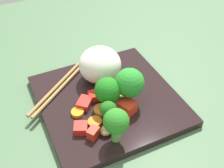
% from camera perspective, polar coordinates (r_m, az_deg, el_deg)
% --- Properties ---
extents(ground_plane, '(1.10, 1.10, 0.02)m').
position_cam_1_polar(ground_plane, '(0.60, -0.72, -4.46)').
color(ground_plane, '#496A48').
extents(square_plate, '(0.27, 0.27, 0.02)m').
position_cam_1_polar(square_plate, '(0.59, -0.74, -3.24)').
color(square_plate, black).
rests_on(square_plate, ground_plane).
extents(rice_mound, '(0.12, 0.12, 0.08)m').
position_cam_1_polar(rice_mound, '(0.60, -2.39, 3.85)').
color(rice_mound, silver).
rests_on(rice_mound, square_plate).
extents(broccoli_floret_0, '(0.03, 0.03, 0.05)m').
position_cam_1_polar(broccoli_floret_0, '(0.51, -0.75, -5.22)').
color(broccoli_floret_0, '#72AF4C').
rests_on(broccoli_floret_0, square_plate).
extents(broccoli_floret_1, '(0.05, 0.05, 0.07)m').
position_cam_1_polar(broccoli_floret_1, '(0.54, -0.87, -1.32)').
color(broccoli_floret_1, '#77C155').
rests_on(broccoli_floret_1, square_plate).
extents(broccoli_floret_2, '(0.06, 0.06, 0.08)m').
position_cam_1_polar(broccoli_floret_2, '(0.54, 3.48, 0.14)').
color(broccoli_floret_2, '#70AA54').
rests_on(broccoli_floret_2, square_plate).
extents(broccoli_floret_3, '(0.04, 0.04, 0.07)m').
position_cam_1_polar(broccoli_floret_3, '(0.48, 0.83, -7.61)').
color(broccoli_floret_3, '#5D9B45').
rests_on(broccoli_floret_3, square_plate).
extents(carrot_slice_0, '(0.03, 0.03, 0.00)m').
position_cam_1_polar(carrot_slice_0, '(0.54, 2.06, -7.04)').
color(carrot_slice_0, orange).
rests_on(carrot_slice_0, square_plate).
extents(carrot_slice_1, '(0.03, 0.03, 0.01)m').
position_cam_1_polar(carrot_slice_1, '(0.55, -6.87, -5.63)').
color(carrot_slice_1, orange).
rests_on(carrot_slice_1, square_plate).
extents(carrot_slice_2, '(0.04, 0.04, 0.01)m').
position_cam_1_polar(carrot_slice_2, '(0.55, -1.99, -5.11)').
color(carrot_slice_2, orange).
rests_on(carrot_slice_2, square_plate).
extents(carrot_slice_3, '(0.03, 0.03, 0.01)m').
position_cam_1_polar(carrot_slice_3, '(0.58, 1.49, -2.40)').
color(carrot_slice_3, orange).
rests_on(carrot_slice_3, square_plate).
extents(carrot_slice_4, '(0.04, 0.04, 0.01)m').
position_cam_1_polar(carrot_slice_4, '(0.53, -3.42, -7.50)').
color(carrot_slice_4, orange).
rests_on(carrot_slice_4, square_plate).
extents(pepper_chunk_0, '(0.03, 0.03, 0.01)m').
position_cam_1_polar(pepper_chunk_0, '(0.52, -6.22, -8.66)').
color(pepper_chunk_0, red).
rests_on(pepper_chunk_0, square_plate).
extents(pepper_chunk_1, '(0.04, 0.04, 0.02)m').
position_cam_1_polar(pepper_chunk_1, '(0.55, 3.06, -4.60)').
color(pepper_chunk_1, red).
rests_on(pepper_chunk_1, square_plate).
extents(pepper_chunk_2, '(0.03, 0.03, 0.01)m').
position_cam_1_polar(pepper_chunk_2, '(0.58, -3.14, -2.24)').
color(pepper_chunk_2, red).
rests_on(pepper_chunk_2, square_plate).
extents(pepper_chunk_3, '(0.04, 0.04, 0.01)m').
position_cam_1_polar(pepper_chunk_3, '(0.56, -5.51, -3.63)').
color(pepper_chunk_3, red).
rests_on(pepper_chunk_3, square_plate).
extents(pepper_chunk_4, '(0.03, 0.03, 0.02)m').
position_cam_1_polar(pepper_chunk_4, '(0.51, -3.76, -9.64)').
color(pepper_chunk_4, red).
rests_on(pepper_chunk_4, square_plate).
extents(chicken_piece_0, '(0.03, 0.03, 0.02)m').
position_cam_1_polar(chicken_piece_0, '(0.51, -1.02, -9.06)').
color(chicken_piece_0, tan).
rests_on(chicken_piece_0, square_plate).
extents(chicken_piece_1, '(0.04, 0.04, 0.02)m').
position_cam_1_polar(chicken_piece_1, '(0.56, 1.59, -3.55)').
color(chicken_piece_1, tan).
rests_on(chicken_piece_1, square_plate).
extents(chopstick_pair, '(0.21, 0.16, 0.01)m').
position_cam_1_polar(chopstick_pair, '(0.62, -9.01, 0.95)').
color(chopstick_pair, '#9E7440').
rests_on(chopstick_pair, square_plate).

